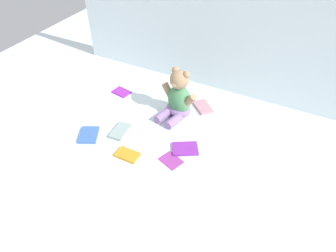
{
  "coord_description": "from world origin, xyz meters",
  "views": [
    {
      "loc": [
        0.51,
        -1.14,
        1.11
      ],
      "look_at": [
        -0.02,
        -0.1,
        0.1
      ],
      "focal_mm": 33.02,
      "sensor_mm": 36.0,
      "label": 1
    }
  ],
  "objects_px": {
    "teddy_bear": "(178,99)",
    "book_case_5": "(121,92)",
    "book_case_1": "(120,131)",
    "book_case_6": "(185,149)",
    "book_case_7": "(128,155)",
    "book_case_2": "(203,107)",
    "book_case_0": "(147,112)",
    "book_case_4": "(89,135)",
    "book_case_3": "(171,160)"
  },
  "relations": [
    {
      "from": "book_case_2",
      "to": "book_case_3",
      "type": "xyz_separation_m",
      "value": [
        0.02,
        -0.46,
        -0.0
      ]
    },
    {
      "from": "book_case_1",
      "to": "book_case_5",
      "type": "height_order",
      "value": "book_case_1"
    },
    {
      "from": "book_case_7",
      "to": "book_case_3",
      "type": "bearing_deg",
      "value": 108.6
    },
    {
      "from": "book_case_0",
      "to": "book_case_6",
      "type": "xyz_separation_m",
      "value": [
        0.32,
        -0.17,
        0.0
      ]
    },
    {
      "from": "book_case_1",
      "to": "book_case_3",
      "type": "distance_m",
      "value": 0.34
    },
    {
      "from": "book_case_4",
      "to": "book_case_3",
      "type": "bearing_deg",
      "value": -22.05
    },
    {
      "from": "book_case_0",
      "to": "book_case_5",
      "type": "relative_size",
      "value": 1.02
    },
    {
      "from": "book_case_0",
      "to": "book_case_4",
      "type": "relative_size",
      "value": 0.89
    },
    {
      "from": "book_case_1",
      "to": "book_case_4",
      "type": "distance_m",
      "value": 0.17
    },
    {
      "from": "book_case_1",
      "to": "book_case_2",
      "type": "xyz_separation_m",
      "value": [
        0.31,
        0.4,
        -0.0
      ]
    },
    {
      "from": "book_case_4",
      "to": "book_case_5",
      "type": "bearing_deg",
      "value": 72.65
    },
    {
      "from": "book_case_2",
      "to": "book_case_3",
      "type": "relative_size",
      "value": 1.22
    },
    {
      "from": "book_case_2",
      "to": "book_case_6",
      "type": "relative_size",
      "value": 1.0
    },
    {
      "from": "book_case_2",
      "to": "book_case_5",
      "type": "relative_size",
      "value": 1.2
    },
    {
      "from": "teddy_bear",
      "to": "book_case_4",
      "type": "bearing_deg",
      "value": -119.14
    },
    {
      "from": "teddy_bear",
      "to": "book_case_5",
      "type": "distance_m",
      "value": 0.42
    },
    {
      "from": "book_case_1",
      "to": "book_case_0",
      "type": "bearing_deg",
      "value": -106.48
    },
    {
      "from": "book_case_7",
      "to": "book_case_6",
      "type": "bearing_deg",
      "value": 125.86
    },
    {
      "from": "book_case_6",
      "to": "book_case_7",
      "type": "relative_size",
      "value": 1.11
    },
    {
      "from": "book_case_0",
      "to": "book_case_3",
      "type": "relative_size",
      "value": 1.04
    },
    {
      "from": "book_case_0",
      "to": "book_case_6",
      "type": "height_order",
      "value": "book_case_6"
    },
    {
      "from": "book_case_0",
      "to": "book_case_7",
      "type": "xyz_separation_m",
      "value": [
        0.09,
        -0.34,
        0.0
      ]
    },
    {
      "from": "book_case_2",
      "to": "book_case_1",
      "type": "bearing_deg",
      "value": 5.0
    },
    {
      "from": "teddy_bear",
      "to": "book_case_0",
      "type": "distance_m",
      "value": 0.21
    },
    {
      "from": "book_case_1",
      "to": "book_case_7",
      "type": "bearing_deg",
      "value": 129.69
    },
    {
      "from": "teddy_bear",
      "to": "book_case_5",
      "type": "relative_size",
      "value": 2.71
    },
    {
      "from": "book_case_7",
      "to": "book_case_2",
      "type": "bearing_deg",
      "value": 161.06
    },
    {
      "from": "book_case_5",
      "to": "book_case_7",
      "type": "height_order",
      "value": "book_case_7"
    },
    {
      "from": "book_case_4",
      "to": "book_case_6",
      "type": "height_order",
      "value": "book_case_4"
    },
    {
      "from": "book_case_1",
      "to": "book_case_3",
      "type": "relative_size",
      "value": 1.27
    },
    {
      "from": "book_case_4",
      "to": "book_case_5",
      "type": "xyz_separation_m",
      "value": [
        -0.07,
        0.42,
        -0.0
      ]
    },
    {
      "from": "book_case_3",
      "to": "book_case_5",
      "type": "height_order",
      "value": "book_case_5"
    },
    {
      "from": "book_case_5",
      "to": "book_case_7",
      "type": "xyz_separation_m",
      "value": [
        0.33,
        -0.44,
        0.0
      ]
    },
    {
      "from": "teddy_bear",
      "to": "book_case_2",
      "type": "bearing_deg",
      "value": 59.67
    },
    {
      "from": "book_case_2",
      "to": "book_case_6",
      "type": "distance_m",
      "value": 0.37
    },
    {
      "from": "book_case_1",
      "to": "book_case_3",
      "type": "xyz_separation_m",
      "value": [
        0.34,
        -0.06,
        -0.0
      ]
    },
    {
      "from": "book_case_4",
      "to": "book_case_7",
      "type": "relative_size",
      "value": 1.06
    },
    {
      "from": "teddy_bear",
      "to": "book_case_0",
      "type": "height_order",
      "value": "teddy_bear"
    },
    {
      "from": "teddy_bear",
      "to": "book_case_1",
      "type": "distance_m",
      "value": 0.37
    },
    {
      "from": "book_case_4",
      "to": "book_case_6",
      "type": "xyz_separation_m",
      "value": [
        0.5,
        0.14,
        -0.0
      ]
    },
    {
      "from": "book_case_2",
      "to": "book_case_7",
      "type": "bearing_deg",
      "value": 23.94
    },
    {
      "from": "book_case_2",
      "to": "book_case_6",
      "type": "height_order",
      "value": "book_case_2"
    },
    {
      "from": "teddy_bear",
      "to": "book_case_5",
      "type": "height_order",
      "value": "teddy_bear"
    },
    {
      "from": "book_case_5",
      "to": "book_case_7",
      "type": "bearing_deg",
      "value": -134.05
    },
    {
      "from": "book_case_4",
      "to": "book_case_7",
      "type": "bearing_deg",
      "value": -33.22
    },
    {
      "from": "book_case_0",
      "to": "book_case_6",
      "type": "relative_size",
      "value": 0.85
    },
    {
      "from": "book_case_2",
      "to": "book_case_4",
      "type": "distance_m",
      "value": 0.67
    },
    {
      "from": "book_case_2",
      "to": "book_case_4",
      "type": "height_order",
      "value": "book_case_4"
    },
    {
      "from": "teddy_bear",
      "to": "book_case_0",
      "type": "bearing_deg",
      "value": -143.22
    },
    {
      "from": "book_case_3",
      "to": "book_case_6",
      "type": "distance_m",
      "value": 0.1
    }
  ]
}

